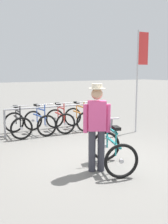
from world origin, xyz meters
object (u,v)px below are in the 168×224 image
object	(u,v)px
racked_bike_blue	(40,122)
racked_bike_orange	(79,118)
person_with_featured_bike	(97,124)
racked_bike_red	(60,120)
racked_bike_black	(18,124)
banner_flag	(141,62)
featured_bicycle	(111,144)

from	to	relation	value
racked_bike_blue	racked_bike_orange	size ratio (longest dim) A/B	1.00
racked_bike_blue	person_with_featured_bike	size ratio (longest dim) A/B	0.66
racked_bike_red	racked_bike_blue	bearing A→B (deg)	177.24
racked_bike_black	racked_bike_orange	xyz separation A→B (m)	(2.10, -0.10, -0.00)
racked_bike_orange	banner_flag	distance (m)	2.73
featured_bicycle	racked_bike_red	bearing A→B (deg)	80.29
racked_bike_blue	banner_flag	distance (m)	3.70
racked_bike_black	featured_bicycle	size ratio (longest dim) A/B	0.91
featured_bicycle	banner_flag	distance (m)	3.89
racked_bike_black	racked_bike_red	xyz separation A→B (m)	(1.40, -0.07, -0.00)
racked_bike_blue	banner_flag	world-z (taller)	banner_flag
featured_bicycle	racked_bike_orange	bearing A→B (deg)	69.58
racked_bike_red	racked_bike_orange	distance (m)	0.70
person_with_featured_bike	racked_bike_blue	bearing A→B (deg)	85.33
racked_bike_black	featured_bicycle	distance (m)	3.69
featured_bicycle	banner_flag	world-z (taller)	banner_flag
racked_bike_blue	racked_bike_orange	distance (m)	1.40
racked_bike_orange	featured_bicycle	distance (m)	3.74
racked_bike_black	racked_bike_orange	bearing A→B (deg)	-2.76
person_with_featured_bike	banner_flag	distance (m)	4.03
racked_bike_blue	person_with_featured_bike	distance (m)	3.68
banner_flag	featured_bicycle	bearing A→B (deg)	-142.37
racked_bike_black	racked_bike_red	world-z (taller)	same
racked_bike_orange	featured_bicycle	size ratio (longest dim) A/B	0.91
racked_bike_black	banner_flag	size ratio (longest dim) A/B	0.36
racked_bike_red	banner_flag	size ratio (longest dim) A/B	0.36
racked_bike_black	banner_flag	xyz separation A→B (m)	(3.54, -1.49, 1.86)
racked_bike_red	racked_bike_orange	size ratio (longest dim) A/B	1.01
racked_bike_red	person_with_featured_bike	world-z (taller)	person_with_featured_bike
racked_bike_red	racked_bike_black	bearing A→B (deg)	177.24
racked_bike_red	banner_flag	distance (m)	3.18
featured_bicycle	person_with_featured_bike	world-z (taller)	person_with_featured_bike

